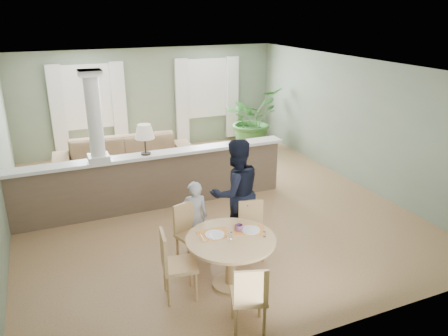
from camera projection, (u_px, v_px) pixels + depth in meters
name	position (u px, v px, depth m)	size (l,w,h in m)	color
ground	(204.00, 203.00, 8.69)	(8.00, 8.00, 0.00)	tan
room_shell	(190.00, 108.00, 8.60)	(7.02, 8.02, 2.71)	gray
pony_wall	(151.00, 174.00, 8.26)	(5.32, 0.38, 2.70)	brown
sofa	(126.00, 160.00, 9.79)	(3.11, 1.22, 0.91)	olive
houseplant	(251.00, 119.00, 11.80)	(1.49, 1.29, 1.65)	#336A2A
dining_table	(231.00, 248.00, 5.96)	(1.23, 1.23, 0.84)	tan
chair_far_boy	(190.00, 230.00, 6.58)	(0.54, 0.54, 0.93)	tan
chair_far_man	(251.00, 227.00, 6.74)	(0.50, 0.50, 0.89)	tan
chair_near	(250.00, 296.00, 5.10)	(0.53, 0.53, 0.92)	tan
chair_side	(174.00, 262.00, 5.72)	(0.50, 0.50, 0.98)	tan
child_person	(195.00, 217.00, 6.79)	(0.44, 0.29, 1.20)	#9C9CA1
man_person	(236.00, 193.00, 6.95)	(0.87, 0.68, 1.79)	black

